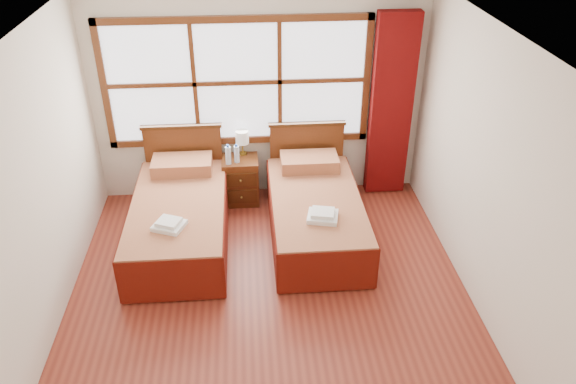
{
  "coord_description": "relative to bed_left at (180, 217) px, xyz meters",
  "views": [
    {
      "loc": [
        -0.16,
        -4.14,
        3.81
      ],
      "look_at": [
        0.23,
        0.7,
        0.88
      ],
      "focal_mm": 35.0,
      "sensor_mm": 36.0,
      "label": 1
    }
  ],
  "objects": [
    {
      "name": "bed_right",
      "position": [
        1.53,
        0.0,
        -0.01
      ],
      "size": [
        1.02,
        2.04,
        0.99
      ],
      "color": "#40220D",
      "rests_on": "floor"
    },
    {
      "name": "nightstand",
      "position": [
        0.69,
        0.8,
        -0.01
      ],
      "size": [
        0.44,
        0.44,
        0.59
      ],
      "color": "#592B13",
      "rests_on": "floor"
    },
    {
      "name": "towels_right",
      "position": [
        1.55,
        -0.49,
        0.26
      ],
      "size": [
        0.37,
        0.34,
        0.09
      ],
      "rotation": [
        0.0,
        0.0,
        -0.22
      ],
      "color": "white",
      "rests_on": "bed_right"
    },
    {
      "name": "towels_left",
      "position": [
        -0.04,
        -0.54,
        0.27
      ],
      "size": [
        0.37,
        0.35,
        0.09
      ],
      "rotation": [
        0.0,
        0.0,
        -0.39
      ],
      "color": "white",
      "rests_on": "bed_left"
    },
    {
      "name": "curtain",
      "position": [
        2.55,
        0.91,
        0.86
      ],
      "size": [
        0.5,
        0.16,
        2.3
      ],
      "primitive_type": "cube",
      "color": "#690A0A",
      "rests_on": "wall_back"
    },
    {
      "name": "window",
      "position": [
        0.7,
        1.01,
        1.19
      ],
      "size": [
        3.16,
        0.06,
        1.56
      ],
      "color": "white",
      "rests_on": "wall_back"
    },
    {
      "name": "ceiling",
      "position": [
        0.95,
        -1.2,
        2.29
      ],
      "size": [
        4.5,
        4.5,
        0.0
      ],
      "primitive_type": "plane",
      "rotation": [
        3.14,
        0.0,
        0.0
      ],
      "color": "white",
      "rests_on": "wall_back"
    },
    {
      "name": "bottle_near",
      "position": [
        0.56,
        0.69,
        0.4
      ],
      "size": [
        0.07,
        0.07,
        0.26
      ],
      "color": "#C4E0FC",
      "rests_on": "nightstand"
    },
    {
      "name": "lamp",
      "position": [
        0.73,
        0.94,
        0.51
      ],
      "size": [
        0.16,
        0.16,
        0.31
      ],
      "color": "gold",
      "rests_on": "nightstand"
    },
    {
      "name": "wall_left",
      "position": [
        -1.05,
        -1.2,
        0.99
      ],
      "size": [
        0.0,
        4.5,
        4.5
      ],
      "primitive_type": "plane",
      "rotation": [
        1.57,
        0.0,
        1.57
      ],
      "color": "silver",
      "rests_on": "floor"
    },
    {
      "name": "bed_left",
      "position": [
        0.0,
        0.0,
        0.0
      ],
      "size": [
        1.04,
        2.06,
        1.01
      ],
      "color": "#40220D",
      "rests_on": "floor"
    },
    {
      "name": "wall_back",
      "position": [
        0.95,
        1.05,
        0.99
      ],
      "size": [
        4.0,
        0.0,
        4.0
      ],
      "primitive_type": "plane",
      "rotation": [
        1.57,
        0.0,
        0.0
      ],
      "color": "silver",
      "rests_on": "floor"
    },
    {
      "name": "bottle_far",
      "position": [
        0.66,
        0.73,
        0.39
      ],
      "size": [
        0.06,
        0.06,
        0.24
      ],
      "color": "#C4E0FC",
      "rests_on": "nightstand"
    },
    {
      "name": "wall_right",
      "position": [
        2.95,
        -1.2,
        0.99
      ],
      "size": [
        0.0,
        4.5,
        4.5
      ],
      "primitive_type": "plane",
      "rotation": [
        1.57,
        0.0,
        -1.57
      ],
      "color": "silver",
      "rests_on": "floor"
    },
    {
      "name": "floor",
      "position": [
        0.95,
        -1.2,
        -0.31
      ],
      "size": [
        4.5,
        4.5,
        0.0
      ],
      "primitive_type": "plane",
      "color": "maroon",
      "rests_on": "ground"
    }
  ]
}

